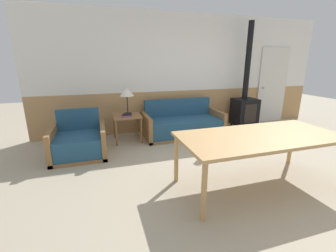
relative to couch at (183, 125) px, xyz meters
name	(u,v)px	position (x,y,z in m)	size (l,w,h in m)	color
ground_plane	(254,174)	(0.36, -2.06, -0.24)	(16.00, 16.00, 0.00)	#B2A58C
wall_back	(189,74)	(0.36, 0.57, 1.11)	(7.20, 0.06, 2.70)	tan
couch	(183,125)	(0.00, 0.00, 0.00)	(1.76, 0.82, 0.80)	olive
armchair	(79,143)	(-2.18, -0.51, 0.00)	(0.92, 0.87, 0.79)	olive
side_table	(127,119)	(-1.25, 0.02, 0.23)	(0.57, 0.57, 0.56)	olive
table_lamp	(127,93)	(-1.21, 0.12, 0.77)	(0.30, 0.30, 0.56)	black
book_stack	(127,115)	(-1.26, -0.07, 0.33)	(0.22, 0.19, 0.04)	#994C84
dining_table	(260,139)	(0.18, -2.32, 0.42)	(2.12, 0.98, 0.73)	tan
wood_stove	(245,104)	(1.70, 0.13, 0.36)	(0.55, 0.49, 2.54)	black
entry_door	(272,86)	(2.82, 0.52, 0.75)	(0.89, 0.09, 1.99)	silver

